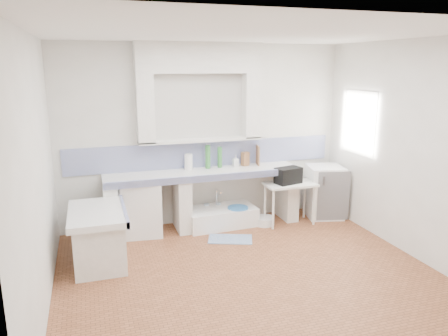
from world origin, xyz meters
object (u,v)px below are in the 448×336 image
object	(u,v)px
sink	(220,217)
side_table	(289,203)
stove	(141,207)
fridge	(324,191)

from	to	relation	value
sink	side_table	world-z (taller)	side_table
sink	stove	bearing A→B (deg)	175.10
side_table	sink	bearing A→B (deg)	168.58
stove	sink	size ratio (longest dim) A/B	0.76
side_table	fridge	xyz separation A→B (m)	(0.70, 0.13, 0.10)
sink	fridge	distance (m)	1.80
sink	fridge	world-z (taller)	fridge
stove	fridge	bearing A→B (deg)	3.12
stove	fridge	world-z (taller)	fridge
sink	side_table	size ratio (longest dim) A/B	1.37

